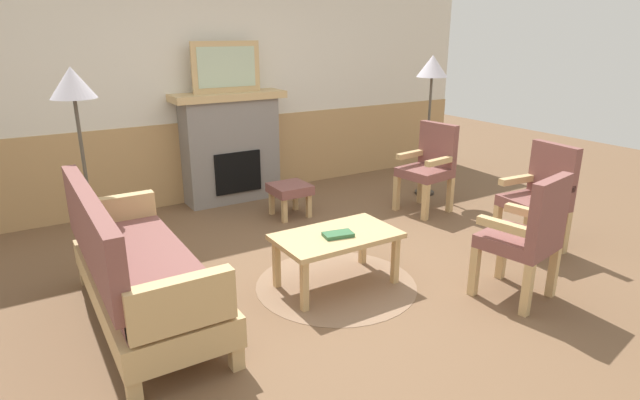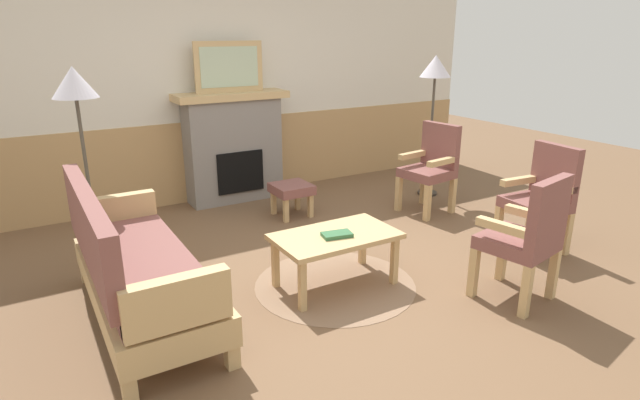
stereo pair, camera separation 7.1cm
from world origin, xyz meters
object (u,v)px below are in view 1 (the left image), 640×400
object	(u,v)px
floor_lamp_by_chairs	(432,75)
floor_lamp_by_couch	(74,96)
coffee_table	(337,240)
couch	(138,270)
fireplace	(231,147)
framed_picture	(226,67)
book_on_table	(338,235)
armchair_front_left	(528,233)
armchair_near_fireplace	(540,193)
footstool	(290,191)
armchair_by_window_left	(429,164)

from	to	relation	value
floor_lamp_by_chairs	floor_lamp_by_couch	bearing A→B (deg)	179.76
coffee_table	couch	bearing A→B (deg)	170.06
fireplace	framed_picture	world-z (taller)	framed_picture
book_on_table	floor_lamp_by_couch	size ratio (longest dim) A/B	0.14
book_on_table	floor_lamp_by_chairs	size ratio (longest dim) A/B	0.14
armchair_front_left	fireplace	bearing A→B (deg)	104.92
couch	armchair_near_fireplace	distance (m)	3.52
fireplace	couch	xyz separation A→B (m)	(-1.62, -2.24, -0.26)
footstool	fireplace	bearing A→B (deg)	109.53
framed_picture	floor_lamp_by_couch	size ratio (longest dim) A/B	0.48
armchair_front_left	armchair_by_window_left	bearing A→B (deg)	66.86
armchair_front_left	floor_lamp_by_couch	size ratio (longest dim) A/B	0.58
framed_picture	floor_lamp_by_couch	bearing A→B (deg)	-149.27
coffee_table	footstool	size ratio (longest dim) A/B	2.40
footstool	armchair_front_left	size ratio (longest dim) A/B	0.41
fireplace	couch	size ratio (longest dim) A/B	0.72
armchair_by_window_left	floor_lamp_by_chairs	world-z (taller)	floor_lamp_by_chairs
fireplace	armchair_front_left	size ratio (longest dim) A/B	1.33
framed_picture	footstool	size ratio (longest dim) A/B	2.00
armchair_front_left	book_on_table	bearing A→B (deg)	141.20
armchair_by_window_left	floor_lamp_by_couch	distance (m)	3.60
framed_picture	couch	size ratio (longest dim) A/B	0.44
framed_picture	armchair_near_fireplace	distance (m)	3.54
armchair_near_fireplace	fireplace	bearing A→B (deg)	122.97
coffee_table	floor_lamp_by_couch	bearing A→B (deg)	136.35
armchair_near_fireplace	floor_lamp_by_chairs	world-z (taller)	floor_lamp_by_chairs
framed_picture	floor_lamp_by_couch	world-z (taller)	framed_picture
fireplace	armchair_near_fireplace	xyz separation A→B (m)	(1.85, -2.85, -0.11)
floor_lamp_by_couch	floor_lamp_by_chairs	bearing A→B (deg)	-0.24
armchair_by_window_left	floor_lamp_by_chairs	bearing A→B (deg)	49.72
floor_lamp_by_couch	armchair_front_left	bearing A→B (deg)	-42.54
framed_picture	armchair_front_left	distance (m)	3.69
floor_lamp_by_chairs	couch	bearing A→B (deg)	-162.10
framed_picture	armchair_front_left	xyz separation A→B (m)	(0.91, -3.43, -1.02)
armchair_near_fireplace	footstool	bearing A→B (deg)	127.89
fireplace	floor_lamp_by_couch	size ratio (longest dim) A/B	0.77
couch	armchair_near_fireplace	world-z (taller)	same
armchair_near_fireplace	armchair_by_window_left	bearing A→B (deg)	94.82
armchair_near_fireplace	armchair_by_window_left	world-z (taller)	same
book_on_table	footstool	world-z (taller)	book_on_table
armchair_by_window_left	framed_picture	bearing A→B (deg)	138.97
framed_picture	floor_lamp_by_couch	xyz separation A→B (m)	(-1.71, -1.02, -0.11)
armchair_by_window_left	armchair_front_left	size ratio (longest dim) A/B	1.00
footstool	armchair_by_window_left	bearing A→B (deg)	-24.07
armchair_front_left	floor_lamp_by_chairs	bearing A→B (deg)	62.95
couch	floor_lamp_by_couch	bearing A→B (deg)	94.52
armchair_front_left	footstool	bearing A→B (deg)	103.30
framed_picture	armchair_front_left	world-z (taller)	framed_picture
footstool	book_on_table	bearing A→B (deg)	-106.14
armchair_by_window_left	floor_lamp_by_chairs	xyz separation A→B (m)	(0.40, 0.47, 0.91)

